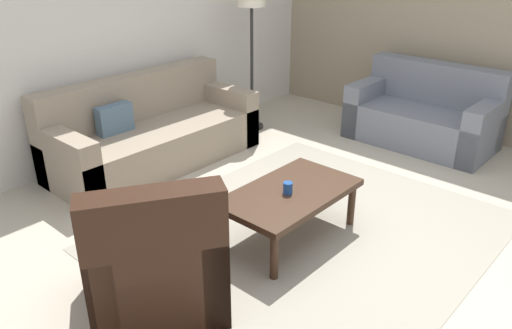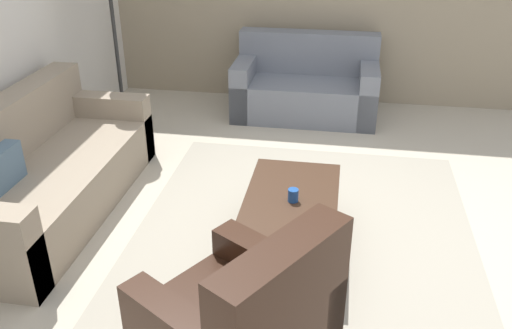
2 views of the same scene
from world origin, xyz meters
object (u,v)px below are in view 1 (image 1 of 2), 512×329
Objects in this scene: lamp_standing at (252,10)px; couch_loveseat at (425,116)px; armchair_leather at (156,268)px; cup at (288,188)px; couch_main at (149,134)px; coffee_table at (290,196)px.

couch_loveseat is at bearing -61.05° from lamp_standing.
armchair_leather is 3.55m from lamp_standing.
couch_loveseat is 17.34× the size of cup.
cup is at bearing -96.70° from couch_main.
couch_main is 1.98× the size of coffee_table.
couch_main is 3.09m from couch_loveseat.
couch_main is 1.98× the size of armchair_leather.
couch_main is 1.84m from lamp_standing.
coffee_table is 0.11m from cup.
couch_loveseat is 2.63m from coffee_table.
armchair_leather is 1.18m from cup.
couch_main is at bearing 83.30° from cup.
cup is at bearing -5.46° from armchair_leather.
armchair_leather reaches higher than coffee_table.
lamp_standing is at bearing 32.16° from armchair_leather.
couch_main reaches higher than coffee_table.
armchair_leather is (-3.84, -0.02, 0.01)m from couch_loveseat.
coffee_table is (-2.63, -0.12, 0.06)m from couch_loveseat.
couch_main is 2.02m from coffee_table.
armchair_leather reaches higher than couch_main.
cup is 2.73m from lamp_standing.
lamp_standing reaches higher than armchair_leather.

